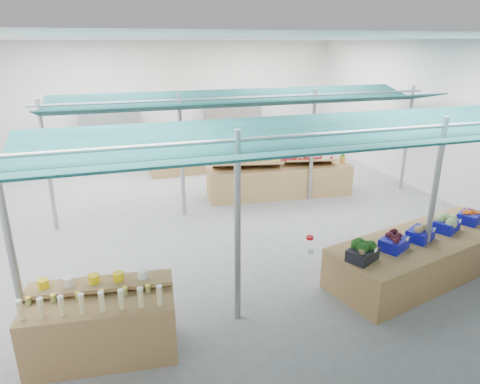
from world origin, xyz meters
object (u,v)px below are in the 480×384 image
(bottle_shelf, at_px, (102,323))
(fruit_counter, at_px, (280,181))
(vendor_left, at_px, (228,162))
(veg_counter, at_px, (424,255))
(vendor_right, at_px, (284,157))

(bottle_shelf, distance_m, fruit_counter, 7.20)
(fruit_counter, distance_m, vendor_left, 1.67)
(veg_counter, relative_size, vendor_right, 2.43)
(bottle_shelf, distance_m, vendor_left, 7.38)
(bottle_shelf, xyz_separation_m, vendor_right, (5.46, 6.40, 0.33))
(veg_counter, relative_size, vendor_left, 2.43)
(vendor_left, bearing_deg, veg_counter, 114.76)
(veg_counter, bearing_deg, vendor_right, 78.79)
(bottle_shelf, relative_size, vendor_right, 1.28)
(vendor_left, distance_m, vendor_right, 1.80)
(veg_counter, height_order, vendor_right, vendor_right)
(bottle_shelf, bearing_deg, vendor_right, 56.08)
(bottle_shelf, bearing_deg, fruit_counter, 54.03)
(bottle_shelf, height_order, vendor_right, vendor_right)
(veg_counter, bearing_deg, fruit_counter, 86.30)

